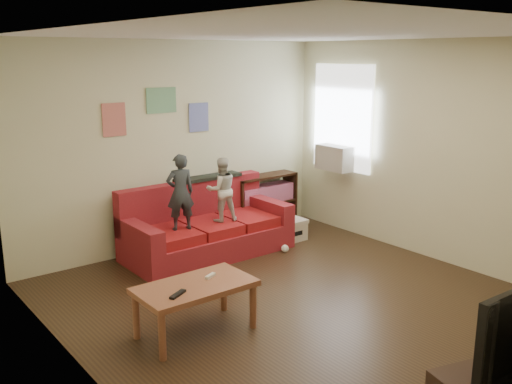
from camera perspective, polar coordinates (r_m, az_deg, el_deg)
room_shell at (r=5.57m, az=5.08°, el=1.48°), size 4.52×5.02×2.72m
sofa at (r=7.40m, az=-5.11°, el=-3.75°), size 2.13×0.98×0.94m
child_a at (r=6.87m, az=-7.59°, el=-0.02°), size 0.38×0.30×0.93m
child_b at (r=7.20m, az=-3.46°, el=0.24°), size 0.47×0.41×0.82m
coffee_table at (r=5.30m, az=-6.10°, el=-9.83°), size 1.07×0.59×0.48m
remote at (r=5.06m, az=-7.83°, el=-10.09°), size 0.20×0.13×0.02m
game_controller at (r=5.41m, az=-4.59°, el=-8.37°), size 0.13×0.09×0.03m
bookshelf at (r=8.33m, az=0.83°, el=-1.35°), size 1.02×0.31×0.82m
window at (r=8.23m, az=8.64°, el=7.35°), size 0.04×1.08×1.48m
ac_unit at (r=8.22m, az=7.93°, el=3.42°), size 0.28×0.55×0.35m
artwork_left at (r=7.11m, az=-14.01°, el=7.03°), size 0.30×0.01×0.40m
artwork_center at (r=7.37m, az=-9.44°, el=9.03°), size 0.42×0.01×0.32m
artwork_right at (r=7.68m, az=-5.74°, el=7.45°), size 0.30×0.01×0.38m
file_box at (r=7.93m, az=3.41°, el=-3.79°), size 0.42×0.32×0.29m
tissue at (r=7.48m, az=2.91°, el=-5.67°), size 0.10×0.10×0.10m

